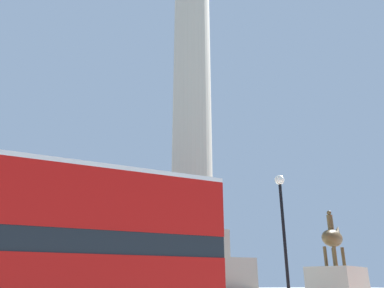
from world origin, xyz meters
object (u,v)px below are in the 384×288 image
object	(u,v)px
street_lamp	(284,231)
monument_column	(192,132)
equestrian_statue	(338,282)
bus_b	(1,244)

from	to	relation	value
street_lamp	monument_column	bearing A→B (deg)	143.65
equestrian_statue	street_lamp	xyz separation A→B (m)	(-6.73, -4.52, 2.12)
monument_column	equestrian_statue	xyz separation A→B (m)	(10.14, 2.01, -7.35)
bus_b	equestrian_statue	xyz separation A→B (m)	(17.66, 8.59, -0.84)
monument_column	street_lamp	size ratio (longest dim) A/B	4.24
equestrian_statue	street_lamp	world-z (taller)	street_lamp
bus_b	equestrian_statue	bearing A→B (deg)	22.04
monument_column	bus_b	bearing A→B (deg)	-138.83
bus_b	street_lamp	bearing A→B (deg)	16.54
street_lamp	bus_b	bearing A→B (deg)	-159.57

